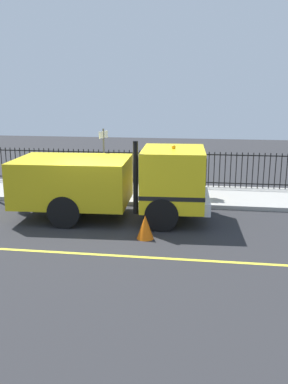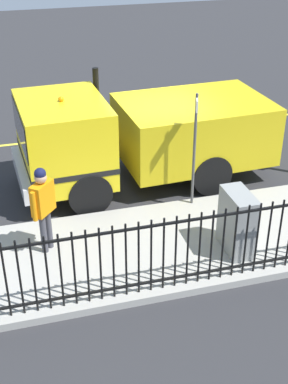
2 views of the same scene
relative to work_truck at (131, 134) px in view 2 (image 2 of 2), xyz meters
name	(u,v)px [view 2 (image 2 of 2)]	position (x,y,z in m)	size (l,w,h in m)	color
ground_plane	(156,170)	(-0.46, 0.76, -1.26)	(45.21, 45.21, 0.00)	#2B2B2D
sidewalk_slab	(205,239)	(2.87, 0.76, -1.19)	(2.94, 20.55, 0.15)	#A3A099
lane_marking	(131,132)	(-3.02, 0.76, -1.26)	(0.12, 18.49, 0.01)	yellow
work_truck	(131,134)	(0.00, 0.00, 0.00)	(2.69, 6.05, 2.55)	yellow
worker_standing	(43,201)	(2.46, -2.29, -0.06)	(0.51, 0.48, 1.72)	orange
iron_fence	(234,242)	(4.15, 0.76, -0.40)	(0.04, 17.50, 1.41)	black
utility_cabinet	(237,222)	(3.43, 1.15, -0.51)	(0.88, 0.43, 1.20)	gray
traffic_cone	(79,145)	(-1.74, -0.96, -0.93)	(0.46, 0.46, 0.66)	orange
street_sign	(195,138)	(1.56, 0.96, 0.43)	(0.48, 0.19, 2.50)	#4C4C4C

